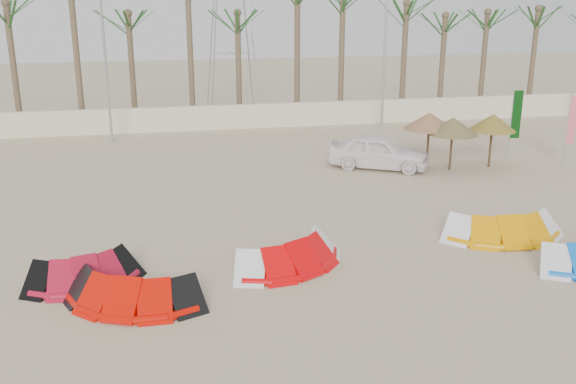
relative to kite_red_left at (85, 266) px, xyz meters
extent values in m
plane|color=tan|center=(5.76, -3.62, -0.42)|extent=(120.00, 120.00, 0.00)
cube|color=beige|center=(5.76, 18.38, 0.23)|extent=(60.00, 0.30, 1.30)
cylinder|color=brown|center=(1.76, 19.88, 2.83)|extent=(0.32, 0.32, 6.50)
ellipsoid|color=#194719|center=(1.76, 19.88, 6.08)|extent=(4.00, 4.00, 2.40)
cylinder|color=brown|center=(11.76, 19.88, 2.83)|extent=(0.32, 0.32, 6.50)
ellipsoid|color=#194719|center=(11.76, 19.88, 6.08)|extent=(4.00, 4.00, 2.40)
cylinder|color=brown|center=(21.76, 19.88, 2.83)|extent=(0.32, 0.32, 6.50)
ellipsoid|color=#194719|center=(21.76, 19.88, 6.08)|extent=(4.00, 4.00, 2.40)
cylinder|color=#A5A8AD|center=(-0.24, 16.38, 5.08)|extent=(0.14, 0.14, 11.00)
cylinder|color=#A5A8AD|center=(13.76, 16.38, 5.08)|extent=(0.14, 0.14, 11.00)
cylinder|color=#A30E28|center=(0.00, -0.31, -0.32)|extent=(2.51, 0.92, 0.20)
cube|color=black|center=(-1.15, -0.21, -0.17)|extent=(0.89, 1.22, 0.40)
cube|color=black|center=(1.15, -0.21, -0.17)|extent=(0.89, 1.22, 0.40)
cylinder|color=#CC0A00|center=(1.20, -1.66, -0.32)|extent=(2.98, 1.38, 0.20)
cube|color=black|center=(-0.22, -1.56, -0.17)|extent=(0.97, 1.25, 0.40)
cube|color=black|center=(2.61, -1.56, -0.17)|extent=(0.97, 1.25, 0.40)
cylinder|color=#DB0306|center=(5.28, -0.26, -0.32)|extent=(2.86, 1.69, 0.20)
cube|color=silver|center=(3.86, -0.16, -0.17)|extent=(1.06, 1.25, 0.40)
cube|color=silver|center=(6.70, -0.16, -0.17)|extent=(1.06, 1.25, 0.40)
cylinder|color=orange|center=(11.96, 0.52, -0.32)|extent=(3.37, 0.41, 0.20)
cube|color=silver|center=(10.44, 0.62, -0.17)|extent=(0.67, 1.14, 0.40)
cube|color=silver|center=(13.47, 0.62, -0.17)|extent=(0.67, 1.14, 0.40)
cube|color=silver|center=(11.86, -1.67, -0.17)|extent=(0.86, 1.22, 0.40)
cylinder|color=#4C331E|center=(13.13, 8.91, 0.69)|extent=(0.10, 0.10, 2.21)
cone|color=#9D6C45|center=(13.13, 8.91, 1.54)|extent=(2.14, 2.14, 0.70)
cylinder|color=#4C331E|center=(13.82, 8.13, 0.64)|extent=(0.10, 0.10, 2.11)
cone|color=brown|center=(13.82, 8.13, 1.45)|extent=(2.11, 2.11, 0.70)
cylinder|color=#4C331E|center=(15.67, 8.27, 0.66)|extent=(0.10, 0.10, 2.16)
cone|color=olive|center=(15.67, 8.27, 1.50)|extent=(1.94, 1.94, 0.70)
cylinder|color=#A5A8AD|center=(18.81, 7.74, 1.17)|extent=(0.04, 0.04, 3.18)
cube|color=#E95F7C|center=(19.03, 7.74, 1.56)|extent=(0.42, 0.07, 2.07)
cylinder|color=#A5A8AD|center=(17.12, 9.30, 1.19)|extent=(0.04, 0.04, 3.22)
cube|color=#07330A|center=(17.34, 9.30, 1.58)|extent=(0.42, 0.08, 2.09)
imported|color=white|center=(11.00, 8.99, 0.30)|extent=(4.48, 3.45, 1.42)
camera|label=1|loc=(2.03, -15.73, 6.65)|focal=40.00mm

